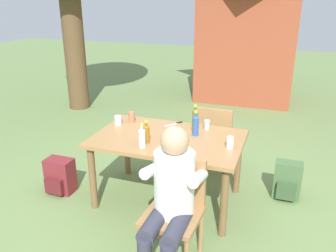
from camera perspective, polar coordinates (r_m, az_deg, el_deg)
name	(u,v)px	position (r m, az deg, el deg)	size (l,w,h in m)	color
ground_plane	(168,199)	(3.84, 0.00, -12.02)	(24.00, 24.00, 0.00)	#6B844C
dining_table	(168,145)	(3.53, 0.00, -3.19)	(1.50, 0.96, 0.74)	#A37547
chair_near_right	(176,205)	(2.87, 1.29, -12.95)	(0.46, 0.46, 0.87)	#A37547
chair_far_right	(216,136)	(4.21, 7.89, -1.68)	(0.44, 0.44, 0.87)	#A37547
person_in_white_shirt	(171,194)	(2.69, 0.49, -11.19)	(0.47, 0.62, 1.18)	white
bottle_olive	(195,117)	(3.75, 4.52, 1.43)	(0.06, 0.06, 0.25)	#566623
bottle_clear	(142,137)	(3.24, -4.32, -1.83)	(0.06, 0.06, 0.24)	white
bottle_blue	(196,125)	(3.52, 4.61, 0.20)	(0.06, 0.06, 0.26)	#2D56A3
bottle_amber	(146,133)	(3.34, -3.60, -1.21)	(0.06, 0.06, 0.23)	#996019
cup_white	(230,143)	(3.27, 10.24, -2.73)	(0.07, 0.07, 0.12)	white
cup_terracotta	(132,117)	(3.92, -6.04, 1.49)	(0.07, 0.07, 0.12)	#BC6B47
cup_glass	(118,120)	(3.86, -8.28, 0.95)	(0.08, 0.08, 0.10)	silver
cup_steel	(207,125)	(3.71, 6.46, 0.21)	(0.06, 0.06, 0.10)	#B2B7BC
table_knife	(175,124)	(3.85, 1.13, 0.38)	(0.16, 0.21, 0.01)	silver
backpack_by_near_side	(60,176)	(4.07, -17.48, -7.96)	(0.30, 0.25, 0.39)	maroon
backpack_by_far_side	(287,181)	(3.98, 19.12, -8.64)	(0.28, 0.22, 0.42)	#47663D
brick_kiosk	(249,29)	(7.56, 13.31, 15.40)	(2.19, 1.85, 2.76)	#9E472D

